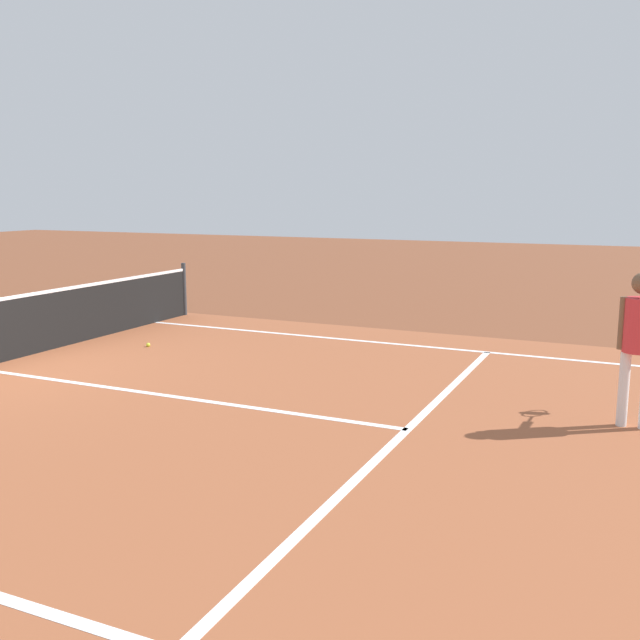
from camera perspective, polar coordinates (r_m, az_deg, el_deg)
The scene contains 6 objects.
line_sideline_left at distance 4.59m, azimuth -16.45°, elevation -22.76°, with size 0.10×11.89×0.01m, color white.
line_sideline_right at distance 11.65m, azimuth 11.00°, elevation -2.33°, with size 0.10×11.89×0.01m, color white.
line_service_near at distance 7.70m, azimuth 6.97°, elevation -8.65°, with size 8.22×0.10×0.01m, color white.
line_center_service at distance 9.13m, azimuth -12.63°, elevation -5.82°, with size 0.10×6.40×0.01m, color white.
player_near at distance 8.21m, azimuth 24.14°, elevation -0.86°, with size 1.20×0.54×1.66m.
tennis_ball_near_net at distance 11.98m, azimuth -13.53°, elevation -1.94°, with size 0.07×0.07×0.07m, color #CCE033.
Camera 1 is at (-6.97, -8.57, 2.46)m, focal length 40.16 mm.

